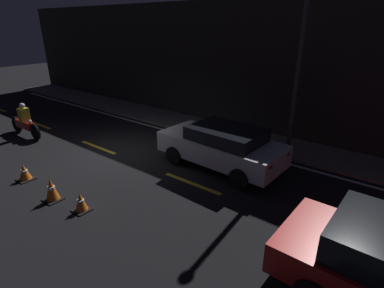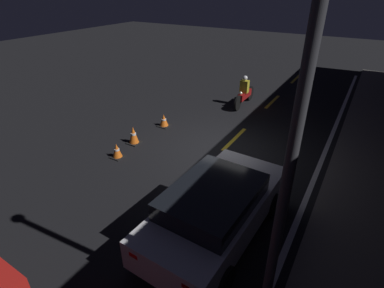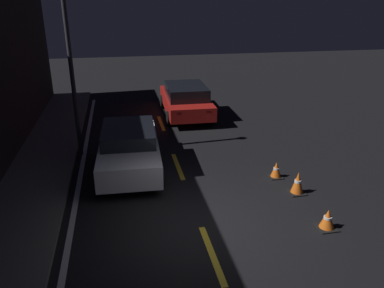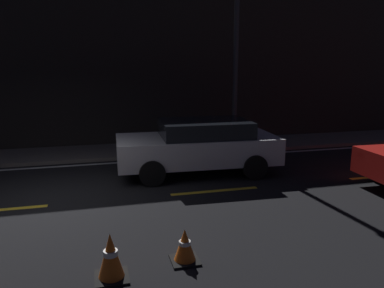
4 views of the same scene
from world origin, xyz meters
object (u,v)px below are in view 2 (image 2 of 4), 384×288
traffic_cone_mid (134,135)px  traffic_cone_near (164,120)px  sedan_white (216,208)px  motorcycle (245,93)px  street_lamp (290,164)px  traffic_cone_far (117,151)px

traffic_cone_mid → traffic_cone_near: bearing=177.3°
sedan_white → motorcycle: size_ratio=1.85×
traffic_cone_mid → street_lamp: bearing=56.5°
traffic_cone_far → street_lamp: bearing=63.2°
sedan_white → street_lamp: street_lamp is taller
sedan_white → traffic_cone_near: sedan_white is taller
motorcycle → street_lamp: street_lamp is taller
traffic_cone_far → sedan_white: bearing=71.9°
sedan_white → traffic_cone_mid: bearing=63.8°
traffic_cone_near → traffic_cone_mid: size_ratio=0.78×
traffic_cone_near → traffic_cone_mid: (1.71, -0.08, 0.07)m
sedan_white → motorcycle: (-7.96, -2.53, -0.16)m
sedan_white → traffic_cone_near: 6.04m
motorcycle → traffic_cone_near: size_ratio=4.51×
traffic_cone_mid → street_lamp: 7.83m
traffic_cone_far → traffic_cone_near: bearing=-177.9°
sedan_white → motorcycle: bearing=20.1°
motorcycle → traffic_cone_mid: motorcycle is taller
sedan_white → motorcycle: motorcycle is taller
motorcycle → traffic_cone_far: bearing=-15.7°
sedan_white → street_lamp: 3.37m
motorcycle → traffic_cone_near: bearing=-26.5°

